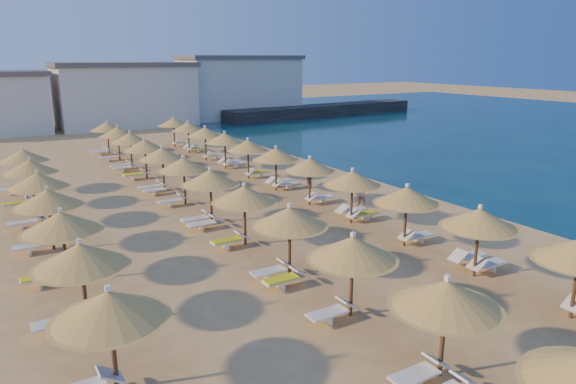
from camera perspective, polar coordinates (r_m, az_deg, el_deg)
ground at (r=22.53m, az=3.12°, el=-5.76°), size 220.00×220.00×0.00m
jetty at (r=71.89m, az=3.97°, el=9.03°), size 30.24×6.72×1.50m
hotel_blocks at (r=64.84m, az=-16.87°, el=10.45°), size 47.17×10.27×8.10m
parasol_row_east at (r=29.27m, az=0.45°, el=3.58°), size 2.87×43.48×2.77m
parasol_row_west at (r=26.76m, az=-10.17°, el=2.28°), size 2.87×43.48×2.77m
parasol_row_inland at (r=23.39m, az=-25.12°, el=-0.71°), size 2.87×25.02×2.77m
loungers at (r=27.15m, az=-7.44°, el=-1.50°), size 16.10×41.18×0.66m
beachgoer_c at (r=31.83m, az=2.35°, el=1.83°), size 0.82×0.96×1.54m
beachgoer_b at (r=27.70m, az=8.18°, el=-0.16°), size 0.87×0.97×1.65m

